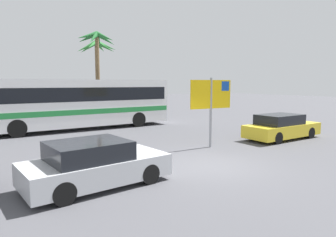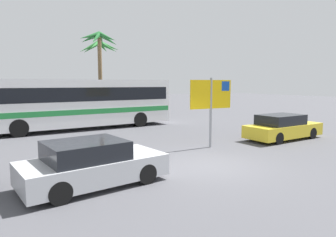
{
  "view_description": "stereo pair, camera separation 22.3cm",
  "coord_description": "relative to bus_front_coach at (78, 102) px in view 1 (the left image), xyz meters",
  "views": [
    {
      "loc": [
        -7.08,
        -7.94,
        2.94
      ],
      "look_at": [
        0.63,
        3.68,
        1.3
      ],
      "focal_mm": 31.89,
      "sensor_mm": 36.0,
      "label": 1
    },
    {
      "loc": [
        -6.89,
        -8.06,
        2.94
      ],
      "look_at": [
        0.63,
        3.68,
        1.3
      ],
      "focal_mm": 31.89,
      "sensor_mm": 36.0,
      "label": 2
    }
  ],
  "objects": [
    {
      "name": "ground",
      "position": [
        1.35,
        -11.17,
        -1.78
      ],
      "size": [
        120.0,
        120.0,
        0.0
      ],
      "primitive_type": "plane",
      "color": "#4C4C51"
    },
    {
      "name": "bus_front_coach",
      "position": [
        0.0,
        0.0,
        0.0
      ],
      "size": [
        11.99,
        2.67,
        3.17
      ],
      "color": "white",
      "rests_on": "ground"
    },
    {
      "name": "ferry_sign",
      "position": [
        3.49,
        -8.84,
        0.54
      ],
      "size": [
        2.2,
        0.26,
        3.2
      ],
      "rotation": [
        0.0,
        0.0,
        -0.09
      ],
      "color": "gray",
      "rests_on": "ground"
    },
    {
      "name": "car_silver",
      "position": [
        -2.87,
        -10.99,
        -1.15
      ],
      "size": [
        4.21,
        2.21,
        1.32
      ],
      "rotation": [
        0.0,
        0.0,
        0.08
      ],
      "color": "#B7BABF",
      "rests_on": "ground"
    },
    {
      "name": "car_yellow",
      "position": [
        7.95,
        -9.39,
        -1.15
      ],
      "size": [
        4.51,
        1.69,
        1.32
      ],
      "rotation": [
        0.0,
        0.0,
        -0.0
      ],
      "color": "yellow",
      "rests_on": "ground"
    },
    {
      "name": "palm_tree_seaside",
      "position": [
        3.39,
        5.49,
        4.12
      ],
      "size": [
        3.66,
        3.37,
        7.27
      ],
      "color": "brown",
      "rests_on": "ground"
    },
    {
      "name": "palm_tree_inland",
      "position": [
        4.41,
        8.25,
        3.92
      ],
      "size": [
        4.19,
        3.75,
        6.97
      ],
      "color": "brown",
      "rests_on": "ground"
    }
  ]
}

